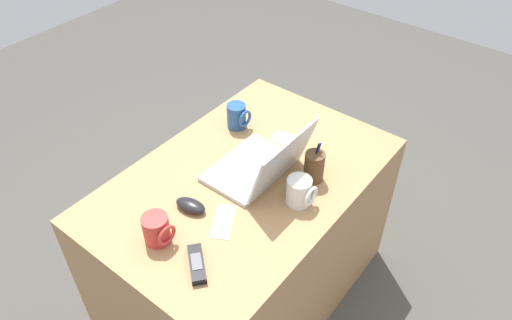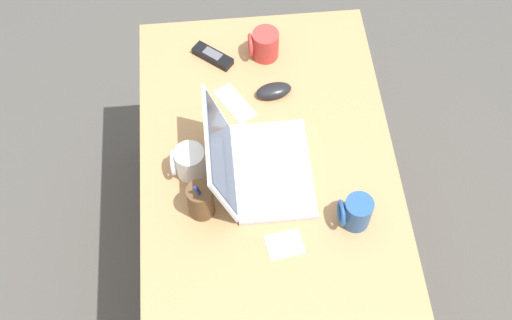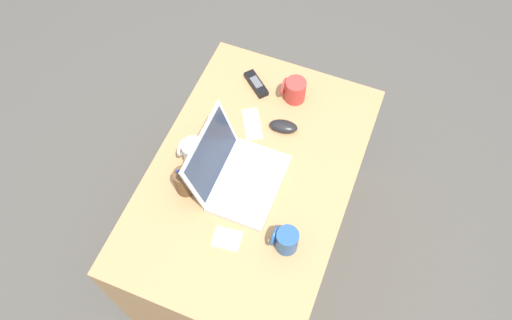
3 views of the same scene
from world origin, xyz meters
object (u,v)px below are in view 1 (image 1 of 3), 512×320
(coffee_mug_spare, at_px, (237,116))
(pen_holder, at_px, (314,167))
(coffee_mug_tall, at_px, (300,192))
(coffee_mug_white, at_px, (157,229))
(computer_mouse, at_px, (191,206))
(laptop, at_px, (260,166))
(cordless_phone, at_px, (197,264))

(coffee_mug_spare, bearing_deg, pen_holder, 80.22)
(coffee_mug_tall, height_order, coffee_mug_spare, coffee_mug_spare)
(coffee_mug_white, bearing_deg, coffee_mug_spare, -163.11)
(pen_holder, bearing_deg, coffee_mug_tall, 11.72)
(computer_mouse, bearing_deg, pen_holder, 138.49)
(laptop, bearing_deg, coffee_mug_spare, -124.60)
(cordless_phone, xyz_separation_m, pen_holder, (-0.54, 0.06, 0.05))
(computer_mouse, xyz_separation_m, cordless_phone, (0.16, 0.18, -0.01))
(laptop, xyz_separation_m, cordless_phone, (0.44, 0.10, -0.04))
(cordless_phone, bearing_deg, coffee_mug_spare, -150.16)
(coffee_mug_white, xyz_separation_m, cordless_phone, (0.00, 0.17, -0.04))
(computer_mouse, relative_size, coffee_mug_white, 1.12)
(laptop, height_order, coffee_mug_spare, laptop)
(coffee_mug_tall, relative_size, pen_holder, 0.63)
(laptop, relative_size, pen_holder, 2.01)
(coffee_mug_white, xyz_separation_m, coffee_mug_spare, (-0.62, -0.19, 0.00))
(computer_mouse, height_order, coffee_mug_spare, coffee_mug_spare)
(cordless_phone, distance_m, pen_holder, 0.55)
(coffee_mug_tall, bearing_deg, coffee_mug_white, -31.77)
(coffee_mug_white, bearing_deg, coffee_mug_tall, 148.23)
(computer_mouse, height_order, pen_holder, pen_holder)
(pen_holder, bearing_deg, computer_mouse, -32.39)
(laptop, xyz_separation_m, coffee_mug_tall, (0.02, 0.19, 0.00))
(computer_mouse, xyz_separation_m, coffee_mug_white, (0.16, 0.01, 0.03))
(coffee_mug_white, relative_size, cordless_phone, 0.75)
(computer_mouse, bearing_deg, laptop, 154.29)
(cordless_phone, bearing_deg, computer_mouse, -131.68)
(coffee_mug_tall, bearing_deg, pen_holder, -168.28)
(laptop, bearing_deg, cordless_phone, 12.48)
(computer_mouse, bearing_deg, cordless_phone, 39.19)
(coffee_mug_white, distance_m, pen_holder, 0.59)
(cordless_phone, bearing_deg, coffee_mug_tall, 167.76)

